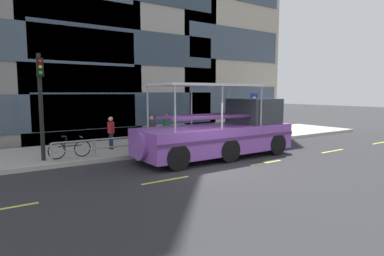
% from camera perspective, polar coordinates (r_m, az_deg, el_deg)
% --- Properties ---
extents(ground_plane, '(120.00, 120.00, 0.00)m').
position_cam_1_polar(ground_plane, '(12.99, 2.78, -6.73)').
color(ground_plane, '#2B2B2D').
extents(sidewalk, '(32.00, 4.80, 0.18)m').
position_cam_1_polar(sidewalk, '(17.68, -8.28, -3.01)').
color(sidewalk, '#A8A59E').
rests_on(sidewalk, ground_plane).
extents(curb_edge, '(32.00, 0.18, 0.18)m').
position_cam_1_polar(curb_edge, '(15.51, -4.20, -4.26)').
color(curb_edge, '#B2ADA3').
rests_on(curb_edge, ground_plane).
extents(lane_centreline, '(25.80, 0.12, 0.01)m').
position_cam_1_polar(lane_centreline, '(12.34, 5.18, -7.43)').
color(lane_centreline, '#DBD64C').
rests_on(lane_centreline, ground_plane).
extents(curb_guardrail, '(12.13, 0.09, 0.78)m').
position_cam_1_polar(curb_guardrail, '(16.16, -2.08, -1.62)').
color(curb_guardrail, gray).
rests_on(curb_guardrail, sidewalk).
extents(traffic_light_pole, '(0.24, 0.46, 4.26)m').
position_cam_1_polar(traffic_light_pole, '(14.21, -25.01, 5.02)').
color(traffic_light_pole, black).
rests_on(traffic_light_pole, sidewalk).
extents(parking_sign, '(0.60, 0.12, 2.68)m').
position_cam_1_polar(parking_sign, '(20.08, 10.77, 3.53)').
color(parking_sign, '#4C4F54').
rests_on(parking_sign, sidewalk).
extents(leaned_bicycle, '(1.74, 0.46, 0.96)m').
position_cam_1_polar(leaned_bicycle, '(14.56, -20.65, -3.48)').
color(leaned_bicycle, black).
rests_on(leaned_bicycle, sidewalk).
extents(duck_tour_boat, '(9.11, 2.60, 3.29)m').
position_cam_1_polar(duck_tour_boat, '(14.93, 5.79, -0.76)').
color(duck_tour_boat, purple).
rests_on(duck_tour_boat, ground_plane).
extents(pedestrian_near_bow, '(0.26, 0.45, 1.62)m').
position_cam_1_polar(pedestrian_near_bow, '(19.42, 8.24, 1.00)').
color(pedestrian_near_bow, black).
rests_on(pedestrian_near_bow, sidewalk).
extents(pedestrian_mid_left, '(0.46, 0.22, 1.59)m').
position_cam_1_polar(pedestrian_mid_left, '(17.46, -4.51, 0.40)').
color(pedestrian_mid_left, black).
rests_on(pedestrian_mid_left, sidewalk).
extents(pedestrian_mid_right, '(0.44, 0.23, 1.57)m').
position_cam_1_polar(pedestrian_mid_right, '(16.38, -7.06, -0.07)').
color(pedestrian_mid_right, '#47423D').
rests_on(pedestrian_mid_right, sidewalk).
extents(pedestrian_near_stern, '(0.25, 0.44, 1.58)m').
position_cam_1_polar(pedestrian_near_stern, '(16.11, -14.04, -0.29)').
color(pedestrian_near_stern, '#1E2338').
rests_on(pedestrian_near_stern, sidewalk).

